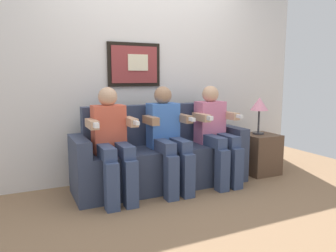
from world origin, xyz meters
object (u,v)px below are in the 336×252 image
Objects in this scene: person_in_middle at (168,135)px; person_on_right at (215,131)px; table_lamp at (259,106)px; side_table_right at (260,154)px; person_on_left at (112,139)px; couch at (161,158)px.

person_in_middle and person_on_right have the same top height.
person_on_right is 2.41× the size of table_lamp.
person_on_right reaches higher than side_table_right.
person_in_middle is 2.22× the size of side_table_right.
couch is at bearing 15.58° from person_on_left.
person_on_right is at bearing -175.09° from side_table_right.
person_in_middle is 1.00× the size of person_on_right.
side_table_right is at bearing 2.66° from person_in_middle.
person_in_middle is 1.36m from side_table_right.
person_on_left is 1.20m from person_on_right.
side_table_right is at bearing -4.61° from couch.
table_lamp is at bearing -3.45° from couch.
person_in_middle is (0.00, -0.17, 0.29)m from couch.
table_lamp is (0.70, 0.09, 0.25)m from person_on_right.
person_in_middle is at bearing -177.34° from side_table_right.
person_in_middle reaches higher than table_lamp.
table_lamp is at bearing 7.27° from person_on_right.
table_lamp is (-0.02, 0.03, 0.61)m from side_table_right.
person_on_right is at bearing -172.73° from table_lamp.
person_on_left is 1.92m from table_lamp.
side_table_right is (1.32, -0.11, -0.06)m from couch.
couch is at bearing 164.41° from person_on_right.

